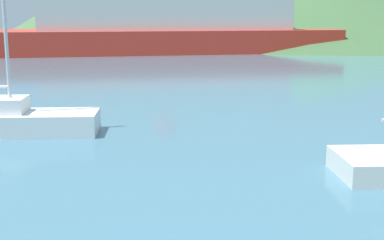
% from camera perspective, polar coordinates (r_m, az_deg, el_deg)
% --- Properties ---
extents(ferry_distant, '(36.86, 16.85, 8.10)m').
position_cam_1_polar(ferry_distant, '(55.92, -2.93, 10.17)').
color(ferry_distant, red).
rests_on(ferry_distant, ground_plane).
extents(hill_central, '(25.68, 25.68, 7.57)m').
position_cam_1_polar(hill_central, '(80.89, -11.47, 11.03)').
color(hill_central, '#476B42').
rests_on(hill_central, ground_plane).
extents(hill_east, '(51.14, 51.14, 9.17)m').
position_cam_1_polar(hill_east, '(78.33, 12.83, 11.55)').
color(hill_east, '#3D6038').
rests_on(hill_east, ground_plane).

